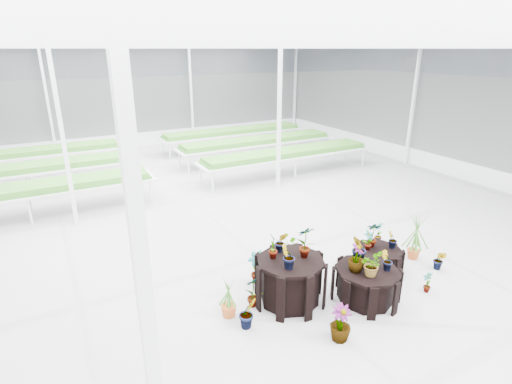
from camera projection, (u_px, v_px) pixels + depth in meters
name	position (u px, v px, depth m)	size (l,w,h in m)	color
ground_plane	(255.00, 265.00, 8.20)	(24.00, 24.00, 0.00)	gray
greenhouse_shell	(255.00, 159.00, 7.44)	(18.00, 24.00, 4.50)	white
steel_frame	(255.00, 159.00, 7.44)	(18.00, 24.00, 4.50)	silver
nursery_benches	(158.00, 163.00, 14.01)	(16.00, 7.00, 0.84)	silver
plinth_tall	(290.00, 281.00, 6.90)	(1.21, 1.21, 0.83)	black
plinth_mid	(366.00, 285.00, 6.98)	(1.16, 1.16, 0.61)	black
plinth_low	(378.00, 258.00, 8.04)	(0.94, 0.94, 0.42)	black
nursery_plants	(333.00, 259.00, 7.32)	(4.66, 2.85, 1.42)	#3C7827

